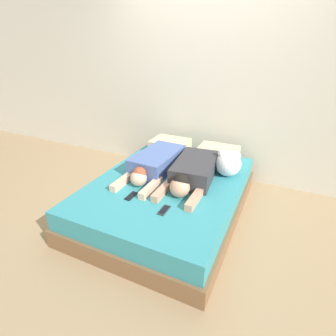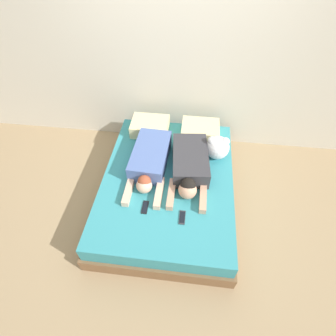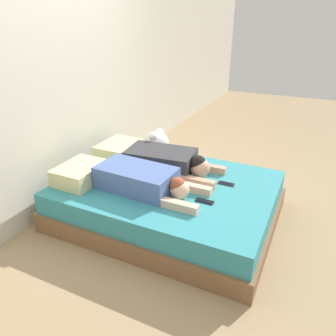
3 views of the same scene
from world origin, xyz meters
TOP-DOWN VIEW (x-y plane):
  - ground_plane at (0.00, 0.00)m, footprint 12.00×12.00m
  - wall_back at (0.00, 1.15)m, footprint 12.00×0.06m
  - bed at (0.00, 0.00)m, footprint 1.51×2.00m
  - pillow_head_left at (-0.33, 0.76)m, footprint 0.47×0.36m
  - pillow_head_right at (0.33, 0.76)m, footprint 0.47×0.36m
  - person_left at (-0.23, 0.13)m, footprint 0.41×1.02m
  - person_right at (0.23, 0.10)m, footprint 0.46×0.99m
  - cell_phone_left at (-0.18, -0.43)m, footprint 0.06×0.16m
  - cell_phone_right at (0.20, -0.51)m, footprint 0.06×0.16m
  - plush_toy at (0.54, 0.40)m, footprint 0.28×0.28m

SIDE VIEW (x-z plane):
  - ground_plane at x=0.00m, z-range 0.00..0.00m
  - bed at x=0.00m, z-range 0.00..0.38m
  - cell_phone_left at x=-0.18m, z-range 0.38..0.39m
  - cell_phone_right at x=0.20m, z-range 0.38..0.39m
  - pillow_head_left at x=-0.33m, z-range 0.38..0.54m
  - pillow_head_right at x=0.33m, z-range 0.38..0.54m
  - person_left at x=-0.23m, z-range 0.38..0.59m
  - person_right at x=0.23m, z-range 0.37..0.60m
  - plush_toy at x=0.54m, z-range 0.38..0.68m
  - wall_back at x=0.00m, z-range 0.00..2.60m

